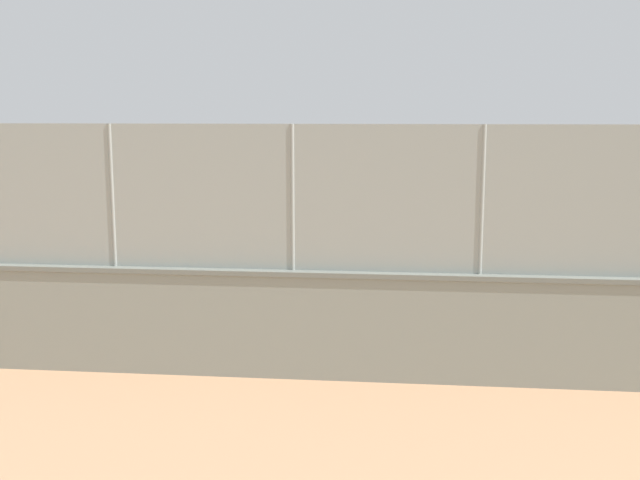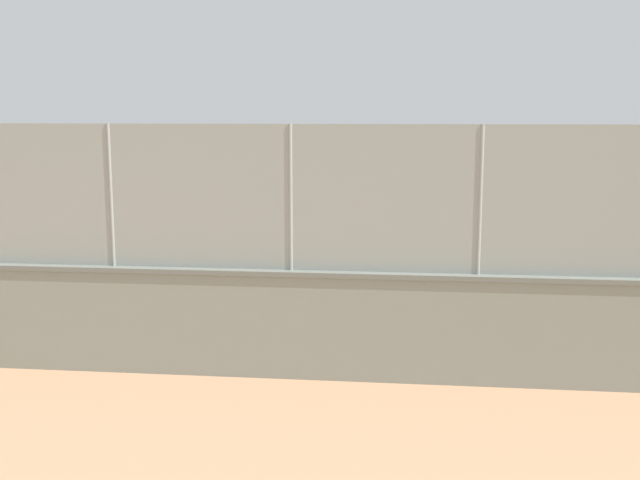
# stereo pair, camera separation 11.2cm
# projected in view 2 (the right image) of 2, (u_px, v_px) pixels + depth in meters

# --- Properties ---
(ground_plane) EXTENTS (260.00, 260.00, 0.00)m
(ground_plane) POSITION_uv_depth(u_px,v_px,m) (389.00, 259.00, 23.05)
(ground_plane) COLOR tan
(perimeter_wall) EXTENTS (33.70, 1.41, 1.81)m
(perimeter_wall) POSITION_uv_depth(u_px,v_px,m) (382.00, 326.00, 12.56)
(perimeter_wall) COLOR gray
(perimeter_wall) RESTS_ON ground_plane
(fence_panel_on_wall) EXTENTS (33.09, 1.01, 2.36)m
(fence_panel_on_wall) POSITION_uv_depth(u_px,v_px,m) (384.00, 199.00, 12.22)
(fence_panel_on_wall) COLOR gray
(fence_panel_on_wall) RESTS_ON perimeter_wall
(player_foreground_swinging) EXTENTS (0.77, 1.19, 1.72)m
(player_foreground_swinging) POSITION_uv_depth(u_px,v_px,m) (453.00, 272.00, 16.14)
(player_foreground_swinging) COLOR navy
(player_foreground_swinging) RESTS_ON ground_plane
(player_at_service_line) EXTENTS (0.71, 0.90, 1.51)m
(player_at_service_line) POSITION_uv_depth(u_px,v_px,m) (325.00, 235.00, 21.98)
(player_at_service_line) COLOR black
(player_at_service_line) RESTS_ON ground_plane
(player_baseline_waiting) EXTENTS (0.92, 0.72, 1.54)m
(player_baseline_waiting) POSITION_uv_depth(u_px,v_px,m) (212.00, 217.00, 25.52)
(player_baseline_waiting) COLOR #591919
(player_baseline_waiting) RESTS_ON ground_plane
(sports_ball) EXTENTS (0.17, 0.17, 0.17)m
(sports_ball) POSITION_uv_depth(u_px,v_px,m) (410.00, 343.00, 14.40)
(sports_ball) COLOR white
(sports_ball) RESTS_ON ground_plane
(spare_ball_by_wall) EXTENTS (0.17, 0.17, 0.17)m
(spare_ball_by_wall) POSITION_uv_depth(u_px,v_px,m) (83.00, 343.00, 14.40)
(spare_ball_by_wall) COLOR orange
(spare_ball_by_wall) RESTS_ON ground_plane
(courtside_bench) EXTENTS (1.61, 0.43, 0.87)m
(courtside_bench) POSITION_uv_depth(u_px,v_px,m) (565.00, 336.00, 13.56)
(courtside_bench) COLOR #4C6B4C
(courtside_bench) RESTS_ON ground_plane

